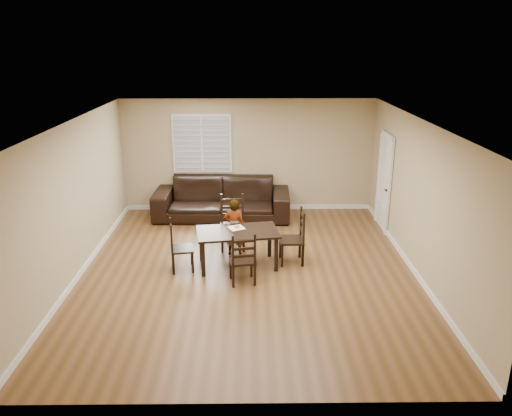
# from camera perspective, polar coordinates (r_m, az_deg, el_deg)

# --- Properties ---
(ground) EXTENTS (7.00, 7.00, 0.00)m
(ground) POSITION_cam_1_polar(r_m,az_deg,el_deg) (9.16, -0.92, -7.16)
(ground) COLOR brown
(ground) RESTS_ON ground
(room) EXTENTS (6.04, 7.04, 2.72)m
(room) POSITION_cam_1_polar(r_m,az_deg,el_deg) (8.70, -0.74, 4.13)
(room) COLOR tan
(room) RESTS_ON ground
(dining_table) EXTENTS (1.57, 1.03, 0.69)m
(dining_table) POSITION_cam_1_polar(r_m,az_deg,el_deg) (9.12, -2.13, -3.18)
(dining_table) COLOR black
(dining_table) RESTS_ON ground
(chair_near) EXTENTS (0.51, 0.48, 1.08)m
(chair_near) POSITION_cam_1_polar(r_m,az_deg,el_deg) (10.05, -2.70, -1.73)
(chair_near) COLOR black
(chair_near) RESTS_ON ground
(chair_far) EXTENTS (0.49, 0.46, 0.95)m
(chair_far) POSITION_cam_1_polar(r_m,az_deg,el_deg) (8.47, -1.45, -6.19)
(chair_far) COLOR black
(chair_far) RESTS_ON ground
(chair_left) EXTENTS (0.47, 0.49, 0.95)m
(chair_left) POSITION_cam_1_polar(r_m,az_deg,el_deg) (9.13, -9.16, -4.53)
(chair_left) COLOR black
(chair_left) RESTS_ON ground
(chair_right) EXTENTS (0.45, 0.48, 1.04)m
(chair_right) POSITION_cam_1_polar(r_m,az_deg,el_deg) (9.34, 4.83, -3.52)
(chair_right) COLOR black
(chair_right) RESTS_ON ground
(child) EXTENTS (0.43, 0.30, 1.13)m
(child) POSITION_cam_1_polar(r_m,az_deg,el_deg) (9.62, -2.51, -2.20)
(child) COLOR gray
(child) RESTS_ON ground
(napkin) EXTENTS (0.36, 0.36, 0.00)m
(napkin) POSITION_cam_1_polar(r_m,az_deg,el_deg) (9.24, -2.26, -2.27)
(napkin) COLOR white
(napkin) RESTS_ON dining_table
(donut) EXTENTS (0.11, 0.11, 0.04)m
(donut) POSITION_cam_1_polar(r_m,az_deg,el_deg) (9.23, -2.15, -2.13)
(donut) COLOR #B57841
(donut) RESTS_ON napkin
(sofa) EXTENTS (3.17, 1.32, 0.92)m
(sofa) POSITION_cam_1_polar(r_m,az_deg,el_deg) (11.70, -3.92, 1.06)
(sofa) COLOR black
(sofa) RESTS_ON ground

